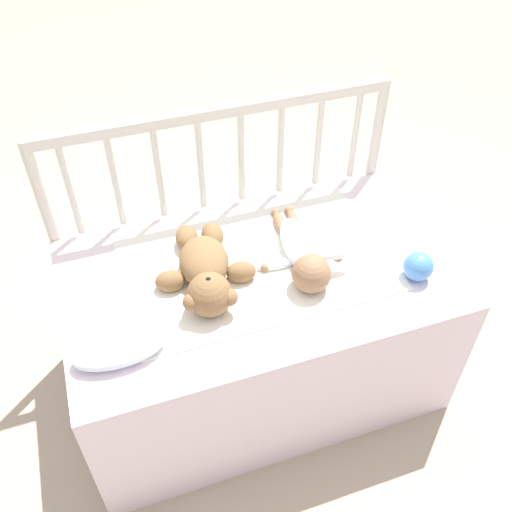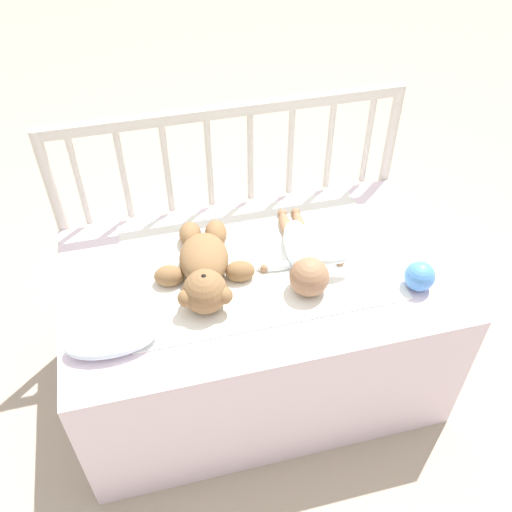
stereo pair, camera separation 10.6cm
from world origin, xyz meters
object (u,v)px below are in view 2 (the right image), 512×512
(toy_ball, at_px, (420,276))
(small_pillow, at_px, (111,340))
(baby, at_px, (303,257))
(teddy_bear, at_px, (204,267))

(toy_ball, height_order, small_pillow, toy_ball)
(baby, bearing_deg, small_pillow, -164.24)
(teddy_bear, height_order, toy_ball, teddy_bear)
(toy_ball, bearing_deg, teddy_bear, 163.33)
(teddy_bear, xyz_separation_m, toy_ball, (0.62, -0.19, -0.01))
(teddy_bear, relative_size, baby, 0.96)
(toy_ball, xyz_separation_m, small_pillow, (-0.91, -0.00, -0.02))
(teddy_bear, bearing_deg, small_pillow, -147.21)
(toy_ball, bearing_deg, baby, 152.26)
(baby, relative_size, small_pillow, 1.67)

